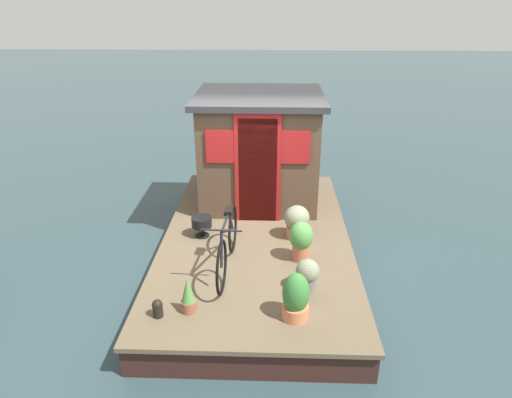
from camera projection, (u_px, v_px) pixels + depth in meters
ground_plane at (256, 260)px, 7.23m from camera, size 60.00×60.00×0.00m
houseboat_deck at (256, 248)px, 7.14m from camera, size 5.06×2.82×0.44m
houseboat_cabin at (259, 148)px, 7.95m from camera, size 1.98×2.14×1.88m
bicycle at (227, 244)px, 6.03m from camera, size 1.70×0.50×0.82m
potted_plant_lavender at (297, 221)px, 6.88m from camera, size 0.38×0.38×0.52m
potted_plant_mint at (296, 297)px, 5.15m from camera, size 0.31×0.31×0.58m
potted_plant_sage at (188, 296)px, 5.27m from camera, size 0.18×0.18×0.45m
potted_plant_ivy at (307, 274)px, 5.67m from camera, size 0.30×0.30×0.42m
potted_plant_geranium at (301, 239)px, 6.28m from camera, size 0.33×0.33×0.58m
charcoal_grill at (202, 223)px, 6.93m from camera, size 0.31×0.31×0.32m
mooring_bollard at (158, 308)px, 5.23m from camera, size 0.12×0.12×0.22m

